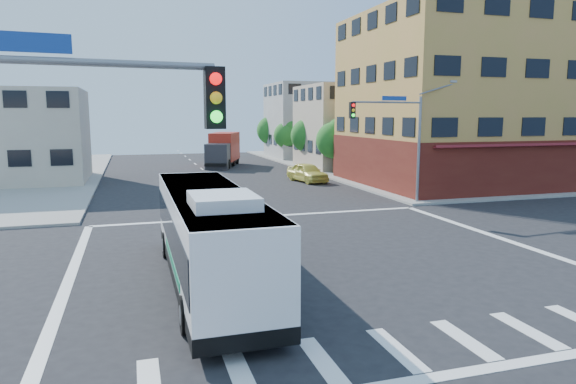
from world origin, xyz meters
name	(u,v)px	position (x,y,z in m)	size (l,w,h in m)	color
ground	(322,260)	(0.00, 0.00, 0.00)	(120.00, 120.00, 0.00)	black
sidewalk_ne	(486,161)	(35.00, 35.00, 0.07)	(50.00, 50.00, 0.15)	gray
corner_building_ne	(468,114)	(19.99, 18.48, 5.89)	(18.10, 15.44, 14.00)	#BA8142
building_east_near	(357,127)	(16.98, 33.98, 4.51)	(12.06, 10.06, 9.00)	tan
building_east_far	(315,121)	(16.98, 47.98, 5.01)	(12.06, 10.06, 10.00)	#A0A09B
building_west	(11,136)	(-17.02, 29.98, 4.01)	(12.06, 10.06, 8.00)	#BFB59E
signal_mast_ne	(397,128)	(9.08, 10.62, 4.98)	(7.91, 1.13, 8.07)	slate
street_tree_a	(336,138)	(11.90, 27.92, 3.59)	(3.60, 3.60, 5.53)	#341F13
street_tree_b	(309,133)	(11.90, 35.92, 3.75)	(3.80, 3.80, 5.79)	#341F13
street_tree_c	(288,134)	(11.90, 43.92, 3.46)	(3.40, 3.40, 5.29)	#341F13
street_tree_d	(272,129)	(11.90, 51.92, 3.88)	(4.00, 4.00, 6.03)	#341F13
transit_bus	(209,235)	(-4.74, -1.62, 1.77)	(2.77, 12.22, 3.62)	black
box_truck	(223,150)	(2.72, 39.07, 1.84)	(5.27, 8.74, 3.80)	#29292F
parked_car	(307,172)	(7.46, 23.44, 0.83)	(1.96, 4.87, 1.66)	#DCD355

